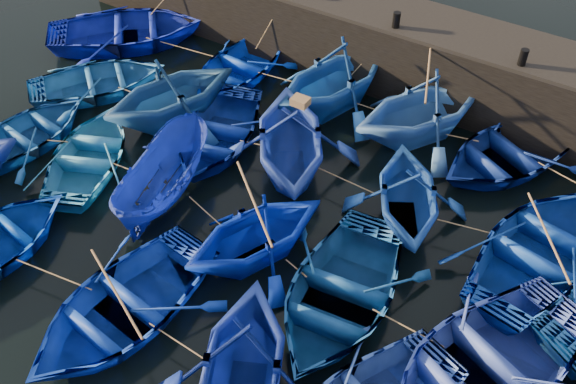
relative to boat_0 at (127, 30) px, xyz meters
The scene contains 27 objects.
ground 12.23m from the boat_0, 37.56° to the right, with size 120.00×120.00×0.00m, color black.
quay_wall 10.17m from the boat_0, 17.51° to the left, with size 26.00×2.50×2.50m, color black.
quay_top 10.34m from the boat_0, 17.51° to the left, with size 26.00×2.50×0.12m, color black.
bollard_2 10.18m from the boat_0, 12.55° to the left, with size 0.24×0.24×0.50m, color black.
bollard_3 14.04m from the boat_0, ahead, with size 0.24×0.24×0.50m, color black.
boat_0 is the anchor object (origin of this frame).
boat_1 4.76m from the boat_0, ahead, with size 3.21×4.49×0.93m, color #042ED2.
boat_2 8.49m from the boat_0, ahead, with size 4.11×4.77×2.51m, color #194E99.
boat_3 11.52m from the boat_0, ahead, with size 3.99×4.63×2.43m, color #3263BA.
boat_4 14.27m from the boat_0, ahead, with size 3.50×4.89×1.01m, color navy.
boat_6 3.15m from the boat_0, 66.25° to the right, with size 3.27×4.57×0.95m, color #1B5999.
boat_7 5.30m from the boat_0, 32.19° to the right, with size 3.89×4.51×2.37m, color navy.
boat_8 6.98m from the boat_0, 25.45° to the right, with size 3.38×4.72×0.98m, color navy.
boat_9 9.34m from the boat_0, 17.54° to the right, with size 4.19×4.86×2.56m, color #203DA7.
boat_10 12.97m from the boat_0, 12.93° to the right, with size 3.46×4.01×2.11m, color #15449C.
boat_11 16.41m from the boat_0, ahead, with size 3.85×5.38×1.12m, color #0A3595.
boat_13 6.22m from the boat_0, 77.57° to the right, with size 3.03×4.24×0.88m, color navy.
boat_14 6.88m from the boat_0, 57.42° to the right, with size 3.14×4.39×0.91m, color #297CCD.
boat_15 8.65m from the boat_0, 41.34° to the right, with size 1.60×4.25×1.64m, color navy.
boat_16 11.72m from the boat_0, 31.96° to the right, with size 3.45×4.00×2.11m, color #0322C4.
boat_17 14.00m from the boat_0, 27.18° to the right, with size 3.74×5.23×1.08m, color navy.
boat_18 17.32m from the boat_0, 21.93° to the right, with size 4.12×5.77×1.20m, color #2B43B1.
boat_22 12.55m from the boat_0, 48.87° to the right, with size 3.72×5.20×1.08m, color #0A2EA6.
boat_23 15.21m from the boat_0, 38.86° to the right, with size 3.86×4.48×2.36m, color navy.
wooden_crate 9.82m from the boat_0, 17.00° to the right, with size 0.46×0.37×0.22m, color olive.
mooring_ropes 10.01m from the boat_0, 14.75° to the right, with size 18.26×11.88×2.10m.
loose_oars 12.34m from the boat_0, 21.02° to the right, with size 10.21×12.10×1.42m.
Camera 1 is at (6.60, -7.44, 13.06)m, focal length 40.00 mm.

